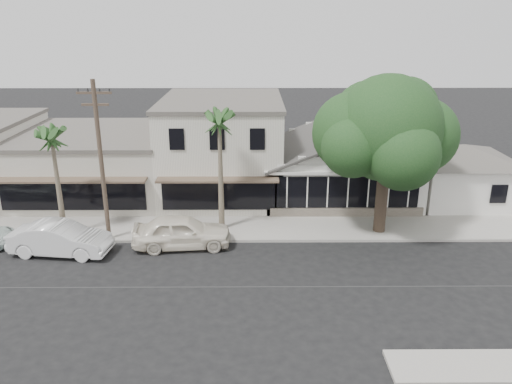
{
  "coord_description": "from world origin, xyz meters",
  "views": [
    {
      "loc": [
        -0.87,
        -20.58,
        11.94
      ],
      "look_at": [
        -0.7,
        6.0,
        2.62
      ],
      "focal_mm": 35.0,
      "sensor_mm": 36.0,
      "label": 1
    }
  ],
  "objects_px": {
    "utility_pole": "(101,159)",
    "car_1": "(60,239)",
    "shade_tree": "(385,131)",
    "car_0": "(182,232)"
  },
  "relations": [
    {
      "from": "car_1",
      "to": "shade_tree",
      "type": "distance_m",
      "value": 18.5
    },
    {
      "from": "car_1",
      "to": "car_0",
      "type": "bearing_deg",
      "value": -75.64
    },
    {
      "from": "utility_pole",
      "to": "car_1",
      "type": "relative_size",
      "value": 1.7
    },
    {
      "from": "utility_pole",
      "to": "shade_tree",
      "type": "bearing_deg",
      "value": 4.73
    },
    {
      "from": "utility_pole",
      "to": "car_0",
      "type": "relative_size",
      "value": 1.69
    },
    {
      "from": "car_0",
      "to": "shade_tree",
      "type": "bearing_deg",
      "value": -84.4
    },
    {
      "from": "car_0",
      "to": "car_1",
      "type": "xyz_separation_m",
      "value": [
        -6.33,
        -0.84,
        -0.04
      ]
    },
    {
      "from": "utility_pole",
      "to": "car_0",
      "type": "xyz_separation_m",
      "value": [
        4.24,
        -0.8,
        -3.88
      ]
    },
    {
      "from": "car_1",
      "to": "shade_tree",
      "type": "xyz_separation_m",
      "value": [
        17.52,
        2.92,
        5.17
      ]
    },
    {
      "from": "car_0",
      "to": "car_1",
      "type": "distance_m",
      "value": 6.38
    }
  ]
}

